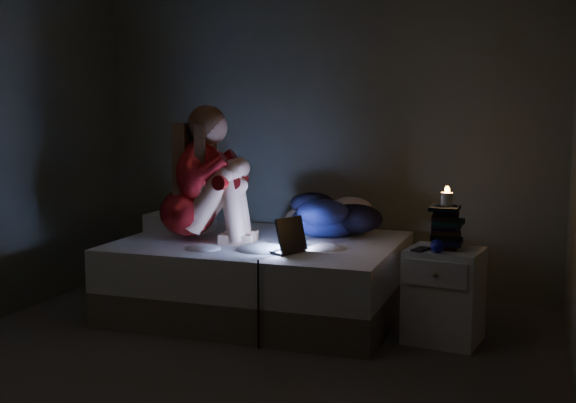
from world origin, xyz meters
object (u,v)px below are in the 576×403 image
at_px(laptop, 275,232).
at_px(candle, 447,198).
at_px(nightstand, 444,295).
at_px(phone, 423,250).
at_px(bed, 261,277).
at_px(woman, 187,173).

bearing_deg(laptop, candle, 30.34).
bearing_deg(nightstand, phone, -129.84).
relative_size(bed, woman, 2.01).
relative_size(woman, phone, 6.60).
xyz_separation_m(woman, nightstand, (1.73, -0.04, -0.69)).
bearing_deg(phone, laptop, -170.19).
bearing_deg(candle, phone, -131.64).
relative_size(woman, nightstand, 1.62).
xyz_separation_m(candle, phone, (-0.11, -0.13, -0.30)).
relative_size(woman, candle, 11.55).
distance_m(bed, candle, 1.43).
xyz_separation_m(woman, candle, (1.73, -0.01, -0.10)).
height_order(laptop, phone, laptop).
bearing_deg(woman, bed, 11.21).
height_order(woman, phone, woman).
bearing_deg(bed, phone, -15.16).
height_order(woman, laptop, woman).
bearing_deg(bed, laptop, -54.60).
bearing_deg(laptop, woman, -167.47).
distance_m(bed, woman, 0.87).
xyz_separation_m(nightstand, phone, (-0.12, -0.11, 0.29)).
bearing_deg(nightstand, bed, 178.65).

